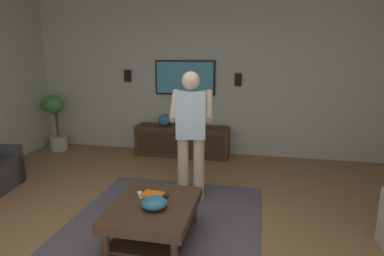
{
  "coord_description": "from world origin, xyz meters",
  "views": [
    {
      "loc": [
        -2.84,
        -1.0,
        1.86
      ],
      "look_at": [
        0.76,
        -0.24,
        1.01
      ],
      "focal_mm": 30.69,
      "sensor_mm": 36.0,
      "label": 1
    }
  ],
  "objects": [
    {
      "name": "person_standing",
      "position": [
        1.05,
        -0.16,
        0.93
      ],
      "size": [
        0.59,
        0.6,
        1.64
      ],
      "rotation": [
        0.0,
        0.0,
        0.16
      ],
      "color": "#C6B793",
      "rests_on": "ground"
    },
    {
      "name": "area_rug",
      "position": [
        0.21,
        -0.01,
        0.01
      ],
      "size": [
        2.64,
        2.11,
        0.01
      ],
      "primitive_type": "cube",
      "color": "#514C56",
      "rests_on": "ground"
    },
    {
      "name": "wall_back_tv",
      "position": [
        3.14,
        0.0,
        1.43
      ],
      "size": [
        0.1,
        6.71,
        2.87
      ],
      "primitive_type": "cube",
      "color": "#B2B7AD",
      "rests_on": "ground"
    },
    {
      "name": "remote_white",
      "position": [
        0.16,
        0.18,
        0.41
      ],
      "size": [
        0.15,
        0.12,
        0.02
      ],
      "primitive_type": "cube",
      "rotation": [
        0.0,
        0.0,
        3.71
      ],
      "color": "white",
      "rests_on": "coffee_table"
    },
    {
      "name": "vase_round",
      "position": [
        2.77,
        0.69,
        0.66
      ],
      "size": [
        0.22,
        0.22,
        0.22
      ],
      "primitive_type": "sphere",
      "color": "teal",
      "rests_on": "media_console"
    },
    {
      "name": "tv",
      "position": [
        3.04,
        0.37,
        1.41
      ],
      "size": [
        0.05,
        1.11,
        0.63
      ],
      "rotation": [
        0.0,
        0.0,
        3.14
      ],
      "color": "black"
    },
    {
      "name": "bowl",
      "position": [
        -0.09,
        -0.05,
        0.46
      ],
      "size": [
        0.25,
        0.25,
        0.11
      ],
      "primitive_type": "ellipsoid",
      "color": "teal",
      "rests_on": "coffee_table"
    },
    {
      "name": "remote_black",
      "position": [
        0.17,
        -0.04,
        0.41
      ],
      "size": [
        0.05,
        0.15,
        0.02
      ],
      "primitive_type": "cube",
      "rotation": [
        0.0,
        0.0,
        1.54
      ],
      "color": "black",
      "rests_on": "coffee_table"
    },
    {
      "name": "ground_plane",
      "position": [
        0.0,
        0.0,
        0.0
      ],
      "size": [
        7.82,
        7.82,
        0.0
      ],
      "primitive_type": "plane",
      "color": "olive"
    },
    {
      "name": "book",
      "position": [
        0.16,
        0.05,
        0.42
      ],
      "size": [
        0.19,
        0.24,
        0.04
      ],
      "primitive_type": "cube",
      "rotation": [
        0.0,
        0.0,
        4.58
      ],
      "color": "orange",
      "rests_on": "coffee_table"
    },
    {
      "name": "media_console",
      "position": [
        2.8,
        0.37,
        0.28
      ],
      "size": [
        0.45,
        1.7,
        0.55
      ],
      "rotation": [
        0.0,
        0.0,
        3.14
      ],
      "color": "#422B1C",
      "rests_on": "ground"
    },
    {
      "name": "coffee_table",
      "position": [
        0.01,
        -0.01,
        0.3
      ],
      "size": [
        1.0,
        0.8,
        0.4
      ],
      "color": "#422B1C",
      "rests_on": "ground"
    },
    {
      "name": "wall_speaker_right",
      "position": [
        3.06,
        1.5,
        1.43
      ],
      "size": [
        0.06,
        0.12,
        0.22
      ],
      "primitive_type": "cube",
      "color": "black"
    },
    {
      "name": "potted_plant_tall",
      "position": [
        2.59,
        2.82,
        0.68
      ],
      "size": [
        0.43,
        0.51,
        1.09
      ],
      "color": "#B7B2A8",
      "rests_on": "ground"
    },
    {
      "name": "wall_speaker_left",
      "position": [
        3.06,
        -0.59,
        1.39
      ],
      "size": [
        0.06,
        0.12,
        0.22
      ],
      "primitive_type": "cube",
      "color": "black"
    }
  ]
}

